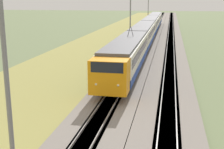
{
  "coord_description": "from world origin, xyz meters",
  "views": [
    {
      "loc": [
        -5.92,
        -4.37,
        7.99
      ],
      "look_at": [
        17.38,
        0.0,
        2.16
      ],
      "focal_mm": 50.0,
      "sensor_mm": 36.0,
      "label": 1
    }
  ],
  "objects": [
    {
      "name": "track_main",
      "position": [
        50.0,
        0.0,
        0.16
      ],
      "size": [
        240.0,
        1.57,
        0.45
      ],
      "color": "#4C4238",
      "rests_on": "ground"
    },
    {
      "name": "track_adjacent",
      "position": [
        50.0,
        -4.45,
        0.16
      ],
      "size": [
        240.0,
        1.57,
        0.45
      ],
      "color": "#4C4238",
      "rests_on": "ground"
    },
    {
      "name": "catenary_mast_mid",
      "position": [
        47.84,
        2.47,
        5.02
      ],
      "size": [
        0.22,
        2.56,
        9.74
      ],
      "color": "slate",
      "rests_on": "ground"
    },
    {
      "name": "catenary_mast_near",
      "position": [
        6.06,
        2.47,
        4.79
      ],
      "size": [
        0.22,
        2.56,
        9.29
      ],
      "color": "slate",
      "rests_on": "ground"
    },
    {
      "name": "grass_verge",
      "position": [
        50.0,
        6.86,
        0.06
      ],
      "size": [
        240.0,
        13.85,
        0.12
      ],
      "color": "#99934C",
      "rests_on": "ground"
    },
    {
      "name": "ballast_main",
      "position": [
        50.0,
        0.0,
        0.15
      ],
      "size": [
        240.0,
        4.4,
        0.3
      ],
      "color": "gray",
      "rests_on": "ground"
    },
    {
      "name": "ballast_adjacent",
      "position": [
        50.0,
        -4.45,
        0.15
      ],
      "size": [
        240.0,
        4.4,
        0.3
      ],
      "color": "gray",
      "rests_on": "ground"
    },
    {
      "name": "passenger_train",
      "position": [
        54.82,
        0.0,
        2.29
      ],
      "size": [
        78.43,
        3.01,
        4.92
      ],
      "rotation": [
        0.0,
        0.0,
        3.14
      ],
      "color": "orange",
      "rests_on": "ground"
    },
    {
      "name": "catenary_mast_far",
      "position": [
        89.61,
        2.47,
        4.93
      ],
      "size": [
        0.22,
        2.56,
        9.56
      ],
      "color": "slate",
      "rests_on": "ground"
    }
  ]
}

